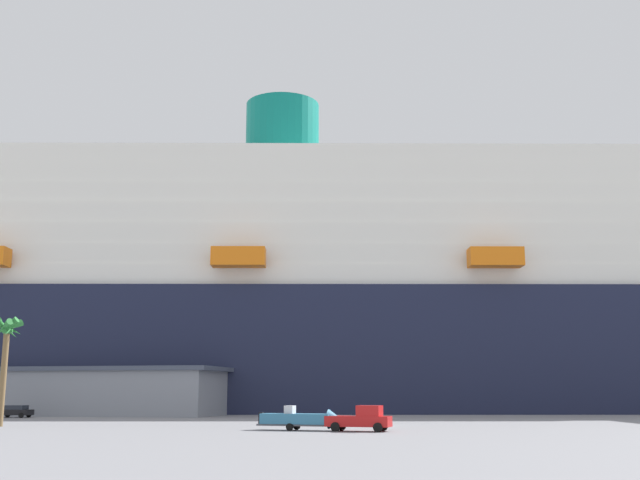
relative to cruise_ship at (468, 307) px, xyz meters
name	(u,v)px	position (x,y,z in m)	size (l,w,h in m)	color
ground_plane	(376,416)	(-15.17, -25.83, -17.52)	(600.00, 600.00, 0.00)	gray
cruise_ship	(468,307)	(0.00, 0.00, 0.00)	(264.09, 64.31, 60.15)	#191E38
terminal_building	(86,391)	(-58.40, -22.18, -14.15)	(46.49, 25.59, 6.70)	gray
pickup_truck	(361,419)	(-15.02, -65.59, -16.47)	(5.88, 3.12, 2.20)	red
small_boat_on_trailer	(304,419)	(-20.17, -64.58, -16.56)	(8.81, 3.20, 2.15)	#595960
palm_tree	(6,339)	(-50.73, -60.55, -8.98)	(3.11, 3.19, 10.75)	brown
parked_car_black_coupe	(15,411)	(-61.49, -37.04, -16.68)	(4.64, 2.25, 1.58)	black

